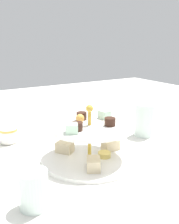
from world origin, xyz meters
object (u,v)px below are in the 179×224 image
Objects in this scene: water_glass_mid_back at (34,190)px; tiered_serving_stand at (90,144)px; water_glass_tall_right at (144,120)px; butter_knife_right at (62,125)px; teacup_with_saucer at (9,136)px.

tiered_serving_stand is at bearing 31.80° from water_glass_mid_back.
water_glass_mid_back is (-0.48, -0.20, -0.02)m from water_glass_tall_right.
butter_knife_right is (0.07, 0.32, -0.05)m from tiered_serving_stand.
water_glass_tall_right is 0.46m from teacup_with_saucer.
butter_knife_right is (-0.20, 0.25, -0.05)m from water_glass_tall_right.
water_glass_tall_right is 0.52m from water_glass_mid_back.
butter_knife_right is (0.23, 0.08, -0.02)m from teacup_with_saucer.
tiered_serving_stand is 3.01× the size of teacup_with_saucer.
tiered_serving_stand reaches higher than water_glass_mid_back.
tiered_serving_stand reaches higher than butter_knife_right.
butter_knife_right is 2.11× the size of water_glass_mid_back.
teacup_with_saucer is 0.24m from butter_knife_right.
water_glass_tall_right is 1.41× the size of water_glass_mid_back.
tiered_serving_stand is at bearing -56.44° from teacup_with_saucer.
water_glass_tall_right is 0.67× the size of butter_knife_right.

